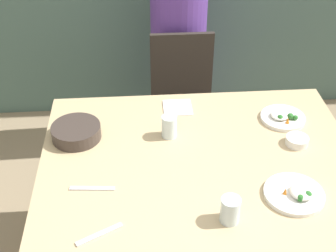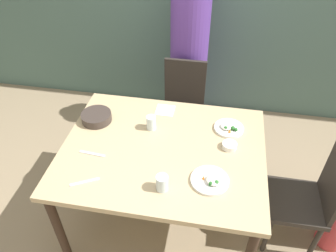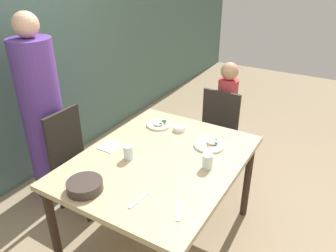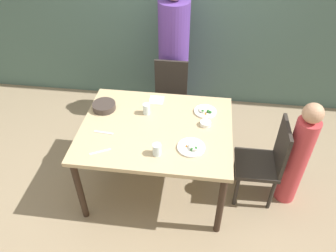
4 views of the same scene
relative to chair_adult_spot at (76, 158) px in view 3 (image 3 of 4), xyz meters
name	(u,v)px [view 3 (image 3 of 4)]	position (x,y,z in m)	size (l,w,h in m)	color
ground_plane	(161,238)	(-0.02, -0.88, -0.48)	(10.00, 10.00, 0.00)	#998466
dining_table	(160,167)	(-0.02, -0.88, 0.22)	(1.37, 1.08, 0.77)	tan
chair_adult_spot	(76,158)	(0.00, 0.00, 0.00)	(0.40, 0.40, 0.90)	#2D2823
chair_child_spot	(215,135)	(1.01, -0.88, 0.00)	(0.40, 0.40, 0.90)	#2D2823
person_adult	(44,118)	(0.00, 0.34, 0.30)	(0.35, 0.35, 1.69)	#5B3893
person_child	(226,118)	(1.28, -0.88, 0.08)	(0.20, 0.20, 1.15)	#C63D42
bowl_curry	(85,185)	(-0.56, -0.68, 0.33)	(0.22, 0.22, 0.06)	#3D332D
plate_rice_adult	(210,144)	(0.32, -1.12, 0.31)	(0.24, 0.24, 0.05)	white
plate_rice_child	(159,124)	(0.41, -0.61, 0.31)	(0.21, 0.21, 0.05)	white
bowl_rice_small	(179,128)	(0.42, -0.80, 0.32)	(0.10, 0.10, 0.04)	white
glass_water_tall	(207,161)	(0.04, -1.22, 0.35)	(0.07, 0.07, 0.10)	silver
glass_water_short	(128,152)	(-0.14, -0.69, 0.35)	(0.07, 0.07, 0.11)	silver
napkin_folded	(109,147)	(-0.08, -0.47, 0.30)	(0.14, 0.14, 0.01)	white
fork_steel	(139,200)	(-0.47, -1.02, 0.30)	(0.18, 0.03, 0.01)	silver
spoon_steel	(178,210)	(-0.43, -1.26, 0.30)	(0.17, 0.10, 0.01)	silver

